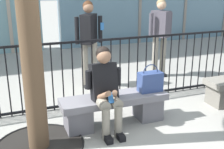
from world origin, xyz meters
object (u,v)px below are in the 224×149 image
stone_bench (114,107)px  bystander_further_back (89,38)px  handbag_on_bench (150,81)px  seated_person_with_phone (106,87)px  bystander_at_railing (160,32)px

stone_bench → bystander_further_back: bearing=85.6°
stone_bench → bystander_further_back: (0.13, 1.70, 0.73)m
handbag_on_bench → bystander_further_back: bystander_further_back is taller
bystander_further_back → handbag_on_bench: bearing=-75.3°
stone_bench → handbag_on_bench: (0.58, -0.01, 0.34)m
handbag_on_bench → bystander_further_back: 1.81m
stone_bench → handbag_on_bench: size_ratio=3.74×
seated_person_with_phone → handbag_on_bench: seated_person_with_phone is taller
handbag_on_bench → stone_bench: bearing=179.0°
bystander_at_railing → handbag_on_bench: bearing=-123.4°
bystander_at_railing → bystander_further_back: 1.65m
stone_bench → bystander_at_railing: bystander_at_railing is taller
bystander_at_railing → bystander_further_back: bearing=-176.3°
stone_bench → bystander_further_back: 1.86m
seated_person_with_phone → handbag_on_bench: bearing=8.9°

